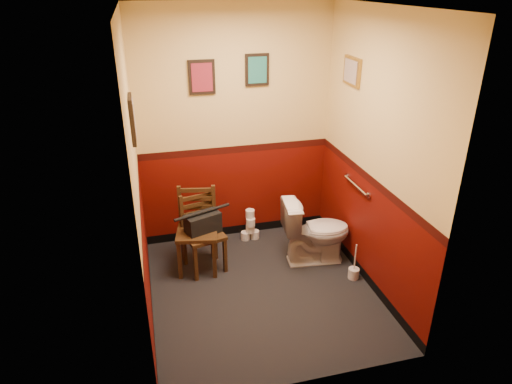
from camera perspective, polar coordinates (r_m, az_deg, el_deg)
floor at (r=4.76m, az=0.76°, el=-12.21°), size 2.20×2.40×0.00m
ceiling at (r=3.79m, az=1.01°, el=22.25°), size 2.20×2.40×0.00m
wall_back at (r=5.19m, az=-2.62°, el=7.85°), size 2.20×0.00×2.70m
wall_front at (r=3.06m, az=6.76°, el=-5.26°), size 2.20×0.00×2.70m
wall_left at (r=3.97m, az=-14.66°, el=1.41°), size 0.00×2.40×2.70m
wall_right at (r=4.49m, az=14.60°, el=4.21°), size 0.00×2.40×2.70m
grab_bar at (r=4.82m, az=12.40°, el=0.80°), size 0.05×0.56×0.06m
framed_print_back_a at (r=4.97m, az=-6.79°, el=14.06°), size 0.28×0.04×0.36m
framed_print_back_b at (r=5.07m, az=0.14°, el=15.03°), size 0.26×0.04×0.34m
framed_print_left at (r=3.90m, az=-15.19°, el=8.77°), size 0.04×0.30×0.38m
framed_print_right at (r=4.81m, az=11.90°, el=14.56°), size 0.04×0.34×0.28m
toilet at (r=5.08m, az=7.50°, el=-4.91°), size 0.79×0.49×0.73m
toilet_brush at (r=5.01m, az=12.11°, el=-9.82°), size 0.12×0.12×0.41m
chair_left at (r=4.92m, az=-7.35°, el=-4.73°), size 0.50×0.50×0.91m
chair_right at (r=4.93m, az=-6.74°, el=-5.11°), size 0.47×0.47×0.84m
handbag at (r=4.83m, az=-6.65°, el=-3.94°), size 0.41×0.30×0.27m
tp_stack at (r=5.53m, az=-0.73°, el=-4.38°), size 0.23×0.14×0.39m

